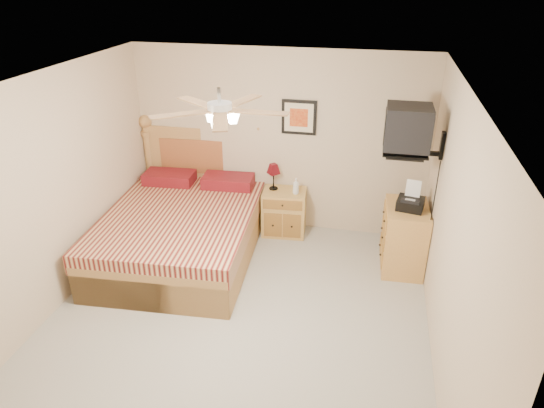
{
  "coord_description": "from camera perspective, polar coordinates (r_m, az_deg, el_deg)",
  "views": [
    {
      "loc": [
        1.24,
        -3.89,
        3.43
      ],
      "look_at": [
        0.2,
        0.9,
        0.99
      ],
      "focal_mm": 32.0,
      "sensor_mm": 36.0,
      "label": 1
    }
  ],
  "objects": [
    {
      "name": "framed_picture",
      "position": [
        6.45,
        3.2,
        10.15
      ],
      "size": [
        0.46,
        0.04,
        0.46
      ],
      "primitive_type": "cube",
      "color": "black",
      "rests_on": "wall_back"
    },
    {
      "name": "magazine_upper",
      "position": [
        6.18,
        15.2,
        1.03
      ],
      "size": [
        0.21,
        0.26,
        0.02
      ],
      "primitive_type": "imported",
      "rotation": [
        0.0,
        0.0,
        -0.13
      ],
      "color": "gray",
      "rests_on": "magazine_lower"
    },
    {
      "name": "wall_tv",
      "position": [
        5.5,
        17.22,
        8.15
      ],
      "size": [
        0.56,
        0.46,
        0.58
      ],
      "primitive_type": null,
      "color": "black",
      "rests_on": "wall_right"
    },
    {
      "name": "floor",
      "position": [
        5.33,
        -4.24,
        -13.66
      ],
      "size": [
        4.5,
        4.5,
        0.0
      ],
      "primitive_type": "plane",
      "color": "#9D998E",
      "rests_on": "ground"
    },
    {
      "name": "nightstand",
      "position": [
        6.76,
        1.44,
        -0.95
      ],
      "size": [
        0.62,
        0.49,
        0.64
      ],
      "primitive_type": "cube",
      "rotation": [
        0.0,
        0.0,
        0.08
      ],
      "color": "#AF884C",
      "rests_on": "ground"
    },
    {
      "name": "lotion_bottle",
      "position": [
        6.51,
        2.83,
        2.11
      ],
      "size": [
        0.09,
        0.09,
        0.22
      ],
      "primitive_type": "imported",
      "rotation": [
        0.0,
        0.0,
        -0.01
      ],
      "color": "silver",
      "rests_on": "nightstand"
    },
    {
      "name": "ceiling_fan",
      "position": [
        4.04,
        -6.17,
        10.95
      ],
      "size": [
        1.14,
        1.14,
        0.28
      ],
      "primitive_type": null,
      "color": "white",
      "rests_on": "ceiling"
    },
    {
      "name": "bed",
      "position": [
        6.12,
        -10.93,
        0.07
      ],
      "size": [
        1.93,
        2.45,
        1.52
      ],
      "primitive_type": null,
      "rotation": [
        0.0,
        0.0,
        0.06
      ],
      "color": "tan",
      "rests_on": "ground"
    },
    {
      "name": "magazine_lower",
      "position": [
        6.19,
        15.12,
        0.84
      ],
      "size": [
        0.28,
        0.34,
        0.03
      ],
      "primitive_type": "imported",
      "rotation": [
        0.0,
        0.0,
        -0.23
      ],
      "color": "#C1B49B",
      "rests_on": "dresser"
    },
    {
      "name": "ceiling",
      "position": [
        4.19,
        -5.4,
        13.52
      ],
      "size": [
        4.0,
        4.5,
        0.04
      ],
      "primitive_type": "cube",
      "color": "white",
      "rests_on": "ground"
    },
    {
      "name": "wall_left",
      "position": [
        5.51,
        -25.1,
        0.52
      ],
      "size": [
        0.04,
        4.5,
        2.5
      ],
      "primitive_type": "cube",
      "color": "#C5AF91",
      "rests_on": "ground"
    },
    {
      "name": "fax_machine",
      "position": [
        5.88,
        16.09,
        0.89
      ],
      "size": [
        0.35,
        0.37,
        0.32
      ],
      "primitive_type": null,
      "rotation": [
        0.0,
        0.0,
        -0.18
      ],
      "color": "black",
      "rests_on": "dresser"
    },
    {
      "name": "table_lamp",
      "position": [
        6.61,
        0.18,
        3.26
      ],
      "size": [
        0.21,
        0.21,
        0.37
      ],
      "primitive_type": null,
      "rotation": [
        0.0,
        0.0,
        -0.03
      ],
      "color": "#560B12",
      "rests_on": "nightstand"
    },
    {
      "name": "dresser",
      "position": [
        6.16,
        15.26,
        -3.84
      ],
      "size": [
        0.52,
        0.73,
        0.83
      ],
      "primitive_type": "cube",
      "rotation": [
        0.0,
        0.0,
        0.04
      ],
      "color": "#BC8840",
      "rests_on": "ground"
    },
    {
      "name": "wall_right",
      "position": [
        4.52,
        20.38,
        -4.18
      ],
      "size": [
        0.04,
        4.5,
        2.5
      ],
      "primitive_type": "cube",
      "color": "#C5AF91",
      "rests_on": "ground"
    },
    {
      "name": "wall_back",
      "position": [
        6.63,
        0.83,
        7.28
      ],
      "size": [
        4.0,
        0.04,
        2.5
      ],
      "primitive_type": "cube",
      "color": "#C5AF91",
      "rests_on": "ground"
    }
  ]
}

